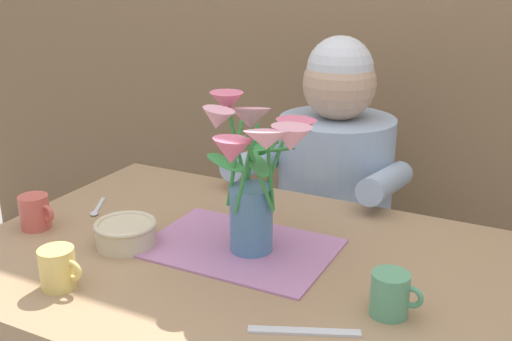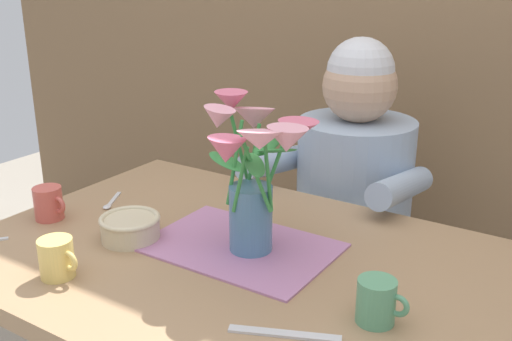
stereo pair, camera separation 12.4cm
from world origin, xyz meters
name	(u,v)px [view 2 (the right image)]	position (x,y,z in m)	size (l,w,h in m)	color
dining_table	(244,298)	(0.00, 0.00, 0.64)	(1.20, 0.80, 0.74)	#9E7A56
seated_person	(351,229)	(-0.03, 0.62, 0.56)	(0.45, 0.47, 1.14)	#4C4C56
striped_placemat	(240,247)	(-0.03, 0.04, 0.74)	(0.40, 0.28, 0.01)	#B275A3
flower_vase	(254,165)	(0.00, 0.04, 0.94)	(0.29, 0.30, 0.33)	teal
ceramic_bowl	(130,227)	(-0.26, -0.06, 0.77)	(0.14, 0.14, 0.06)	beige
dinner_knife	(284,334)	(0.21, -0.19, 0.74)	(0.19, 0.02, 0.01)	silver
tea_cup	(377,301)	(0.32, -0.07, 0.78)	(0.09, 0.07, 0.08)	#569970
coffee_cup	(49,203)	(-0.51, -0.09, 0.78)	(0.09, 0.07, 0.08)	#CC564C
ceramic_mug	(57,258)	(-0.26, -0.26, 0.78)	(0.09, 0.07, 0.08)	#E5C666
spoon_0	(110,203)	(-0.45, 0.06, 0.74)	(0.07, 0.11, 0.01)	silver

